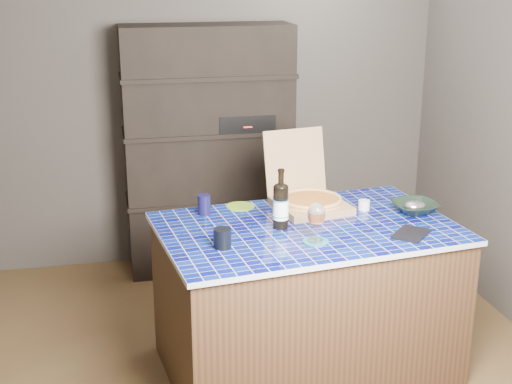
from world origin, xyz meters
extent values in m
plane|color=brown|center=(0.00, 0.00, 0.00)|extent=(3.50, 3.50, 0.00)
plane|color=#44413B|center=(0.00, 1.75, 1.25)|extent=(3.50, 0.00, 3.50)
plane|color=#44413B|center=(0.00, -1.75, 1.25)|extent=(3.50, 0.00, 3.50)
cube|color=black|center=(0.00, 1.53, 0.90)|extent=(1.20, 0.40, 1.80)
cube|color=black|center=(0.25, 1.48, 1.12)|extent=(0.40, 0.32, 0.12)
cube|color=#462C1B|center=(0.30, -0.01, 0.42)|extent=(1.63, 1.13, 0.83)
cube|color=#050951|center=(0.30, -0.01, 0.84)|extent=(1.67, 1.17, 0.03)
cube|color=olive|center=(0.40, 0.24, 0.88)|extent=(0.44, 0.44, 0.04)
cube|color=olive|center=(0.36, 0.47, 1.09)|extent=(0.39, 0.15, 0.37)
cylinder|color=tan|center=(0.40, 0.24, 0.91)|extent=(0.35, 0.35, 0.01)
cylinder|color=#67100B|center=(0.40, 0.24, 0.92)|extent=(0.31, 0.31, 0.01)
torus|color=tan|center=(0.40, 0.24, 0.92)|extent=(0.35, 0.35, 0.02)
cylinder|color=black|center=(0.16, -0.01, 0.97)|extent=(0.08, 0.08, 0.23)
ellipsoid|color=black|center=(0.16, -0.01, 1.08)|extent=(0.08, 0.08, 0.04)
cylinder|color=black|center=(0.16, -0.01, 1.14)|extent=(0.03, 0.03, 0.09)
cylinder|color=white|center=(0.16, -0.01, 0.96)|extent=(0.08, 0.08, 0.10)
cylinder|color=#3F94D6|center=(0.16, -0.01, 0.93)|extent=(0.09, 0.09, 0.01)
cylinder|color=#3F94D6|center=(0.16, -0.01, 1.01)|extent=(0.09, 0.09, 0.01)
cylinder|color=#17667B|center=(0.28, -0.24, 0.86)|extent=(0.13, 0.13, 0.01)
cylinder|color=white|center=(0.28, -0.24, 0.87)|extent=(0.08, 0.08, 0.01)
cylinder|color=white|center=(0.28, -0.24, 0.91)|extent=(0.01, 0.01, 0.09)
ellipsoid|color=white|center=(0.28, -0.24, 1.01)|extent=(0.09, 0.09, 0.12)
cylinder|color=#B7561D|center=(0.28, -0.24, 1.00)|extent=(0.07, 0.07, 0.06)
cylinder|color=white|center=(0.28, -0.24, 1.03)|extent=(0.08, 0.08, 0.02)
cylinder|color=black|center=(-0.19, -0.22, 0.91)|extent=(0.09, 0.09, 0.10)
cube|color=black|center=(0.79, -0.26, 0.87)|extent=(0.25, 0.25, 0.02)
imported|color=black|center=(0.96, 0.07, 0.89)|extent=(0.27, 0.27, 0.06)
ellipsoid|color=silver|center=(0.96, 0.07, 0.90)|extent=(0.12, 0.10, 0.06)
cylinder|color=white|center=(0.69, 0.17, 0.89)|extent=(0.07, 0.07, 0.06)
cylinder|color=black|center=(-0.21, 0.29, 0.92)|extent=(0.07, 0.07, 0.11)
cylinder|color=#689920|center=(0.01, 0.37, 0.86)|extent=(0.17, 0.17, 0.01)
camera|label=1|loc=(-0.72, -3.45, 2.20)|focal=50.00mm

